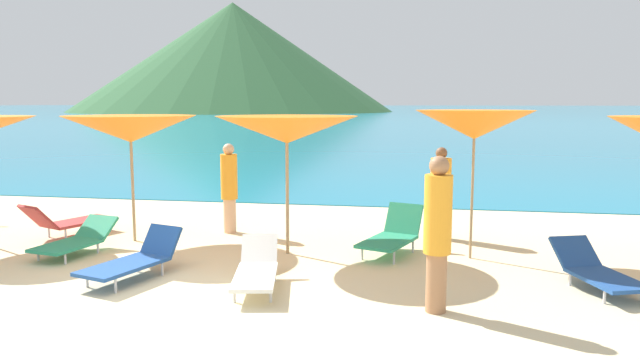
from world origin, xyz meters
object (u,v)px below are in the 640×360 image
Objects in this scene: lounge_chair_2 at (76,240)px; beachgoer_0 at (440,191)px; umbrella_3 at (287,130)px; lounge_chair_9 at (67,220)px; lounge_chair_1 at (596,270)px; lounge_chair_4 at (134,259)px; beachgoer_2 at (229,186)px; lounge_chair_7 at (392,235)px; umbrella_4 at (475,125)px; lounge_chair_5 at (256,269)px; umbrella_2 at (130,129)px; beachgoer_1 at (438,229)px.

lounge_chair_2 is 0.91× the size of beachgoer_0.
lounge_chair_9 is (-4.23, 0.47, -1.70)m from umbrella_3.
lounge_chair_1 is 0.97× the size of lounge_chair_4.
umbrella_3 is 1.43× the size of beachgoer_2.
lounge_chair_7 is at bearing 134.39° from lounge_chair_1.
beachgoer_2 is (-5.85, 2.43, 0.64)m from lounge_chair_1.
beachgoer_2 is at bearing -179.37° from lounge_chair_7.
beachgoer_2 is (2.80, 0.88, 0.59)m from lounge_chair_9.
umbrella_4 reaches higher than lounge_chair_5.
lounge_chair_1 is at bearing -11.99° from beachgoer_0.
umbrella_4 reaches higher than lounge_chair_1.
beachgoer_0 is (4.25, 3.23, 0.59)m from lounge_chair_4.
umbrella_2 reaches higher than lounge_chair_5.
lounge_chair_9 is (-8.65, 1.55, 0.05)m from lounge_chair_1.
beachgoer_2 is (-4.33, 1.13, -1.20)m from umbrella_4.
lounge_chair_1 is 8.79m from lounge_chair_9.
umbrella_3 reaches higher than beachgoer_0.
umbrella_3 reaches higher than lounge_chair_9.
beachgoer_2 is (-3.75, 3.66, -0.09)m from beachgoer_1.
lounge_chair_1 is at bearing -6.60° from lounge_chair_7.
umbrella_2 is at bearing 178.22° from umbrella_4.
lounge_chair_5 is at bearing -90.08° from umbrella_3.
lounge_chair_4 is 1.80m from lounge_chair_5.
beachgoer_0 is 3.85m from beachgoer_1.
beachgoer_2 is (-1.43, 3.17, 0.64)m from lounge_chair_5.
beachgoer_2 is at bearing 165.43° from umbrella_4.
umbrella_3 is at bearing -150.88° from lounge_chair_7.
beachgoer_1 is (5.67, -1.66, 0.74)m from lounge_chair_2.
beachgoer_1 reaches higher than lounge_chair_5.
lounge_chair_4 is 3.14m from beachgoer_2.
beachgoer_2 reaches higher than lounge_chair_1.
umbrella_4 reaches higher than lounge_chair_7.
lounge_chair_7 reaches higher than lounge_chair_2.
beachgoer_2 is at bearing 6.97° from beachgoer_1.
lounge_chair_1 is 6.24m from lounge_chair_4.
lounge_chair_9 is 6.79m from beachgoer_0.
lounge_chair_7 is 5.91m from lounge_chair_9.
lounge_chair_4 is 1.02× the size of lounge_chair_5.
lounge_chair_4 is 5.37m from beachgoer_0.
umbrella_2 is 2.91m from umbrella_3.
beachgoer_1 reaches higher than lounge_chair_9.
umbrella_3 is at bearing -155.28° from beachgoer_2.
umbrella_2 reaches higher than lounge_chair_4.
umbrella_3 is 1.31× the size of beachgoer_1.
umbrella_3 is at bearing 60.89° from lounge_chair_4.
beachgoer_2 is at bearing 57.04° from lounge_chair_2.
umbrella_3 is 2.91m from umbrella_4.
lounge_chair_7 is at bearing -80.76° from beachgoer_0.
lounge_chair_4 is at bearing 165.09° from lounge_chair_5.
lounge_chair_2 is at bearing -172.04° from umbrella_4.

